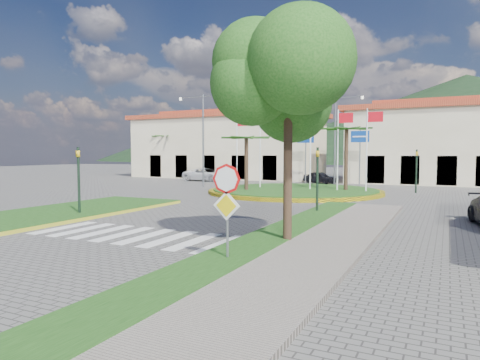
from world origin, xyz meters
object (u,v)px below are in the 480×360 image
at_px(roundabout_island, 295,191).
at_px(deciduous_tree, 288,81).
at_px(car_dark_a, 320,177).
at_px(white_van, 205,175).
at_px(stop_sign, 227,196).
at_px(car_dark_b, 443,178).

xyz_separation_m(roundabout_island, deciduous_tree, (5.50, -17.00, 5.00)).
bearing_deg(car_dark_a, white_van, 120.64).
bearing_deg(deciduous_tree, stop_sign, -101.18).
bearing_deg(deciduous_tree, car_dark_b, 82.42).
bearing_deg(white_van, car_dark_b, -74.50).
xyz_separation_m(stop_sign, white_van, (-17.69, 28.79, -1.12)).
bearing_deg(stop_sign, car_dark_a, 100.99).
relative_size(deciduous_tree, white_van, 1.41).
height_order(roundabout_island, white_van, roundabout_island).
relative_size(roundabout_island, deciduous_tree, 1.87).
xyz_separation_m(deciduous_tree, car_dark_b, (4.17, 31.33, -4.57)).
bearing_deg(car_dark_b, white_van, 86.62).
xyz_separation_m(white_van, car_dark_b, (22.45, 5.58, -0.06)).
bearing_deg(stop_sign, white_van, 121.57).
bearing_deg(car_dark_a, stop_sign, -148.22).
relative_size(roundabout_island, car_dark_b, 3.45).
bearing_deg(white_van, stop_sign, -146.89).
distance_m(stop_sign, car_dark_a, 31.42).
relative_size(white_van, car_dark_a, 1.44).
height_order(deciduous_tree, car_dark_a, deciduous_tree).
xyz_separation_m(stop_sign, car_dark_a, (-5.98, 30.82, -1.22)).
xyz_separation_m(roundabout_island, car_dark_a, (-1.09, 10.78, 0.40)).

